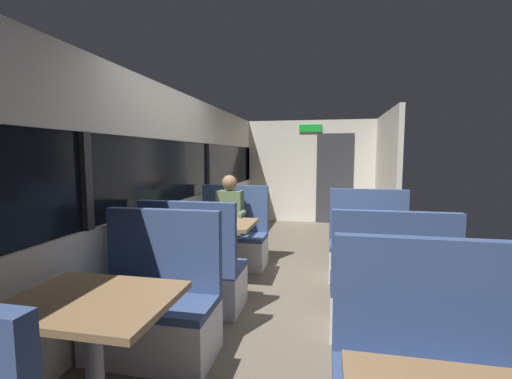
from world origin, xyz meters
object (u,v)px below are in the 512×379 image
(bench_near_window_facing_entry, at_px, (155,312))
(bench_mid_window_facing_end, at_px, (194,276))
(dining_table_rear_aisle, at_px, (378,242))
(seated_passenger, at_px, (231,228))
(bench_rear_aisle_facing_end, at_px, (388,300))
(dining_table_mid_window, at_px, (216,230))
(dining_table_near_window, at_px, (92,315))
(bench_mid_window_facing_entry, at_px, (232,242))
(bench_rear_aisle_facing_entry, at_px, (368,253))

(bench_near_window_facing_entry, distance_m, bench_mid_window_facing_end, 0.80)
(dining_table_rear_aisle, relative_size, seated_passenger, 0.71)
(bench_rear_aisle_facing_end, relative_size, seated_passenger, 0.87)
(dining_table_mid_window, distance_m, bench_rear_aisle_facing_end, 2.03)
(bench_mid_window_facing_end, bearing_deg, bench_near_window_facing_entry, -90.00)
(bench_mid_window_facing_end, relative_size, dining_table_rear_aisle, 1.22)
(bench_near_window_facing_entry, xyz_separation_m, dining_table_rear_aisle, (1.79, 1.30, 0.31))
(dining_table_mid_window, xyz_separation_m, dining_table_rear_aisle, (1.79, -0.20, 0.00))
(dining_table_near_window, bearing_deg, dining_table_rear_aisle, 48.20)
(bench_mid_window_facing_entry, bearing_deg, seated_passenger, -90.00)
(bench_mid_window_facing_entry, bearing_deg, dining_table_rear_aisle, -26.68)
(bench_near_window_facing_entry, xyz_separation_m, dining_table_mid_window, (0.00, 1.50, 0.31))
(dining_table_mid_window, height_order, bench_rear_aisle_facing_entry, bench_rear_aisle_facing_entry)
(bench_rear_aisle_facing_entry, xyz_separation_m, seated_passenger, (-1.79, 0.13, 0.21))
(dining_table_near_window, bearing_deg, bench_rear_aisle_facing_end, 36.05)
(dining_table_near_window, xyz_separation_m, bench_mid_window_facing_end, (0.00, 1.50, -0.31))
(bench_rear_aisle_facing_end, bearing_deg, bench_rear_aisle_facing_entry, 90.00)
(bench_mid_window_facing_end, distance_m, bench_mid_window_facing_entry, 1.40)
(dining_table_near_window, distance_m, bench_near_window_facing_entry, 0.77)
(bench_mid_window_facing_entry, bearing_deg, dining_table_near_window, -90.00)
(bench_rear_aisle_facing_end, height_order, seated_passenger, seated_passenger)
(bench_rear_aisle_facing_entry, bearing_deg, bench_rear_aisle_facing_end, -90.00)
(bench_mid_window_facing_end, bearing_deg, seated_passenger, 90.00)
(bench_rear_aisle_facing_entry, bearing_deg, dining_table_rear_aisle, -90.00)
(bench_mid_window_facing_end, relative_size, seated_passenger, 0.87)
(dining_table_near_window, relative_size, bench_mid_window_facing_entry, 0.82)
(dining_table_mid_window, height_order, bench_mid_window_facing_entry, bench_mid_window_facing_entry)
(bench_mid_window_facing_entry, xyz_separation_m, bench_rear_aisle_facing_end, (1.79, -1.60, 0.00))
(bench_rear_aisle_facing_end, relative_size, bench_rear_aisle_facing_entry, 1.00)
(bench_near_window_facing_entry, height_order, bench_mid_window_facing_entry, same)
(dining_table_near_window, distance_m, dining_table_mid_window, 2.20)
(bench_near_window_facing_entry, height_order, bench_mid_window_facing_end, same)
(dining_table_mid_window, relative_size, bench_rear_aisle_facing_end, 0.82)
(dining_table_rear_aisle, xyz_separation_m, bench_rear_aisle_facing_end, (0.00, -0.70, -0.31))
(bench_rear_aisle_facing_entry, relative_size, seated_passenger, 0.87)
(bench_near_window_facing_entry, xyz_separation_m, bench_rear_aisle_facing_end, (1.79, 0.60, 0.00))
(bench_rear_aisle_facing_entry, bearing_deg, dining_table_mid_window, -164.41)
(dining_table_near_window, height_order, seated_passenger, seated_passenger)
(dining_table_near_window, xyz_separation_m, bench_rear_aisle_facing_entry, (1.79, 2.70, -0.31))
(dining_table_mid_window, xyz_separation_m, bench_rear_aisle_facing_entry, (1.79, 0.50, -0.31))
(bench_near_window_facing_entry, bearing_deg, dining_table_mid_window, 90.00)
(bench_mid_window_facing_end, xyz_separation_m, dining_table_rear_aisle, (1.79, 0.50, 0.31))
(dining_table_rear_aisle, distance_m, bench_rear_aisle_facing_end, 0.77)
(bench_rear_aisle_facing_end, xyz_separation_m, bench_rear_aisle_facing_entry, (0.00, 1.40, 0.00))
(bench_near_window_facing_entry, height_order, dining_table_rear_aisle, bench_near_window_facing_entry)
(seated_passenger, bearing_deg, bench_mid_window_facing_entry, 90.00)
(dining_table_near_window, distance_m, bench_rear_aisle_facing_end, 2.24)
(dining_table_mid_window, bearing_deg, dining_table_near_window, -90.00)
(dining_table_mid_window, bearing_deg, bench_near_window_facing_entry, -90.00)
(bench_mid_window_facing_entry, distance_m, bench_rear_aisle_facing_end, 2.40)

